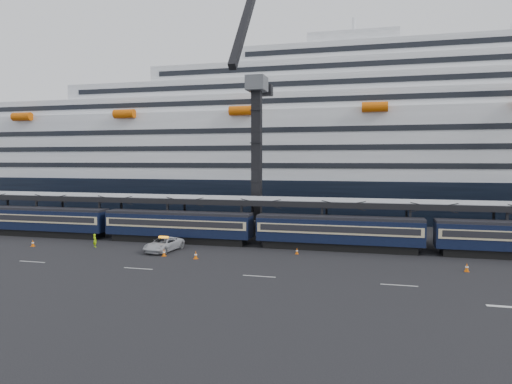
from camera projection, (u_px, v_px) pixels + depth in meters
The scene contains 12 objects.
ground at pixel (420, 275), 41.33m from camera, with size 260.00×260.00×0.00m, color black.
train at pixel (368, 232), 51.98m from camera, with size 133.05×3.00×4.05m.
canopy at pixel (409, 203), 54.50m from camera, with size 130.00×6.25×5.53m.
cruise_ship at pixel (390, 150), 85.22m from camera, with size 214.09×28.84×34.00m.
crane_dark_near at pixel (256, 149), 63.35m from camera, with size 4.50×17.75×35.08m.
pickup_truck at pixel (164, 244), 52.16m from camera, with size 2.59×5.62×1.56m, color #B1B3B9.
worker at pixel (95, 240), 54.61m from camera, with size 0.58×0.38×1.59m, color #AAEA0C.
traffic_cone_a at pixel (33, 243), 55.04m from camera, with size 0.42×0.42×0.84m.
traffic_cone_b at pixel (196, 255), 48.09m from camera, with size 0.43×0.43×0.86m.
traffic_cone_c at pixel (164, 252), 49.42m from camera, with size 0.42×0.42×0.85m.
traffic_cone_d at pixel (297, 251), 50.55m from camera, with size 0.36×0.36×0.72m.
traffic_cone_e at pixel (467, 267), 42.59m from camera, with size 0.42×0.42×0.84m.
Camera 1 is at (-4.46, -43.10, 10.41)m, focal length 32.00 mm.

